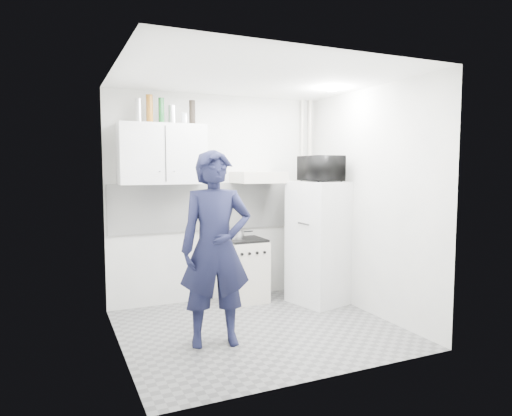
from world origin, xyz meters
name	(u,v)px	position (x,y,z in m)	size (l,w,h in m)	color
floor	(259,329)	(0.00, 0.00, 0.00)	(2.80, 2.80, 0.00)	slate
ceiling	(259,77)	(0.00, 0.00, 2.60)	(2.80, 2.80, 0.00)	white
wall_back	(218,198)	(0.00, 1.25, 1.30)	(2.80, 2.80, 0.00)	silver
wall_left	(118,211)	(-1.40, 0.00, 1.30)	(2.60, 2.60, 0.00)	silver
wall_right	(369,202)	(1.40, 0.00, 1.30)	(2.60, 2.60, 0.00)	silver
person	(216,248)	(-0.54, -0.20, 0.93)	(0.68, 0.44, 1.86)	black
stove	(245,271)	(0.27, 1.00, 0.39)	(0.48, 0.48, 0.77)	beige
fridge	(320,242)	(1.10, 0.56, 0.76)	(0.63, 0.63, 1.52)	silver
stove_top	(245,240)	(0.27, 1.00, 0.78)	(0.46, 0.46, 0.03)	black
saucepan	(237,235)	(0.17, 1.05, 0.85)	(0.18, 0.18, 0.10)	silver
microwave	(321,169)	(1.10, 0.56, 1.68)	(0.39, 0.57, 0.32)	black
bottle_b	(139,111)	(-1.01, 1.07, 2.34)	(0.07, 0.07, 0.27)	silver
bottle_c	(150,109)	(-0.89, 1.07, 2.36)	(0.08, 0.08, 0.32)	brown
bottle_d	(161,111)	(-0.75, 1.07, 2.35)	(0.07, 0.07, 0.29)	#144C1E
canister_a	(172,115)	(-0.62, 1.07, 2.31)	(0.09, 0.09, 0.22)	silver
canister_b	(184,119)	(-0.48, 1.07, 2.27)	(0.07, 0.07, 0.14)	#B2B7BC
bottle_e	(192,113)	(-0.38, 1.07, 2.34)	(0.07, 0.07, 0.29)	black
upper_cabinet	(162,154)	(-0.75, 1.07, 1.85)	(1.00, 0.35, 0.70)	silver
range_hood	(258,177)	(0.45, 1.00, 1.57)	(0.60, 0.50, 0.14)	beige
backsplash	(219,206)	(0.00, 1.24, 1.20)	(2.74, 0.03, 0.60)	white
pipe_a	(309,196)	(1.30, 1.17, 1.30)	(0.05, 0.05, 2.60)	beige
pipe_b	(302,196)	(1.18, 1.17, 1.30)	(0.04, 0.04, 2.60)	beige
ceiling_spot_fixture	(332,90)	(1.00, 0.20, 2.57)	(0.10, 0.10, 0.02)	white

